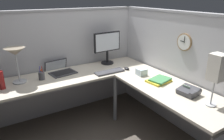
{
  "coord_description": "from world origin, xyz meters",
  "views": [
    {
      "loc": [
        -1.27,
        -2.12,
        1.78
      ],
      "look_at": [
        0.13,
        0.19,
        0.79
      ],
      "focal_mm": 33.5,
      "sensor_mm": 36.0,
      "label": 1
    }
  ],
  "objects_px": {
    "office_phone": "(189,91)",
    "desk_lamp_paper": "(217,69)",
    "laptop": "(60,70)",
    "pen_cup": "(42,76)",
    "computer_mouse": "(127,68)",
    "desk_lamp_dome": "(15,54)",
    "tissue_box": "(141,72)",
    "monitor": "(107,45)",
    "wall_clock": "(185,42)",
    "keyboard": "(110,72)",
    "thermos_flask": "(1,80)",
    "book_stack": "(159,80)"
  },
  "relations": [
    {
      "from": "desk_lamp_dome",
      "to": "tissue_box",
      "type": "height_order",
      "value": "desk_lamp_dome"
    },
    {
      "from": "monitor",
      "to": "wall_clock",
      "type": "bearing_deg",
      "value": -64.19
    },
    {
      "from": "thermos_flask",
      "to": "tissue_box",
      "type": "relative_size",
      "value": 1.83
    },
    {
      "from": "book_stack",
      "to": "pen_cup",
      "type": "bearing_deg",
      "value": 145.87
    },
    {
      "from": "laptop",
      "to": "pen_cup",
      "type": "height_order",
      "value": "pen_cup"
    },
    {
      "from": "laptop",
      "to": "book_stack",
      "type": "relative_size",
      "value": 1.35
    },
    {
      "from": "laptop",
      "to": "desk_lamp_dome",
      "type": "distance_m",
      "value": 0.66
    },
    {
      "from": "monitor",
      "to": "keyboard",
      "type": "bearing_deg",
      "value": -115.75
    },
    {
      "from": "laptop",
      "to": "book_stack",
      "type": "bearing_deg",
      "value": -46.51
    },
    {
      "from": "desk_lamp_paper",
      "to": "tissue_box",
      "type": "relative_size",
      "value": 4.42
    },
    {
      "from": "wall_clock",
      "to": "keyboard",
      "type": "bearing_deg",
      "value": 135.85
    },
    {
      "from": "tissue_box",
      "to": "monitor",
      "type": "bearing_deg",
      "value": 101.73
    },
    {
      "from": "monitor",
      "to": "keyboard",
      "type": "height_order",
      "value": "monitor"
    },
    {
      "from": "thermos_flask",
      "to": "book_stack",
      "type": "distance_m",
      "value": 1.89
    },
    {
      "from": "monitor",
      "to": "book_stack",
      "type": "distance_m",
      "value": 1.04
    },
    {
      "from": "office_phone",
      "to": "desk_lamp_paper",
      "type": "height_order",
      "value": "desk_lamp_paper"
    },
    {
      "from": "monitor",
      "to": "desk_lamp_dome",
      "type": "distance_m",
      "value": 1.33
    },
    {
      "from": "computer_mouse",
      "to": "office_phone",
      "type": "xyz_separation_m",
      "value": [
        0.12,
        -1.02,
        0.02
      ]
    },
    {
      "from": "laptop",
      "to": "desk_lamp_paper",
      "type": "xyz_separation_m",
      "value": [
        0.99,
        -1.71,
        0.36
      ]
    },
    {
      "from": "laptop",
      "to": "pen_cup",
      "type": "xyz_separation_m",
      "value": [
        -0.29,
        -0.16,
        0.03
      ]
    },
    {
      "from": "laptop",
      "to": "computer_mouse",
      "type": "relative_size",
      "value": 4.09
    },
    {
      "from": "monitor",
      "to": "desk_lamp_paper",
      "type": "bearing_deg",
      "value": -82.82
    },
    {
      "from": "monitor",
      "to": "wall_clock",
      "type": "xyz_separation_m",
      "value": [
        0.51,
        -1.05,
        0.19
      ]
    },
    {
      "from": "keyboard",
      "to": "computer_mouse",
      "type": "bearing_deg",
      "value": -4.86
    },
    {
      "from": "pen_cup",
      "to": "laptop",
      "type": "bearing_deg",
      "value": 29.02
    },
    {
      "from": "desk_lamp_paper",
      "to": "tissue_box",
      "type": "height_order",
      "value": "desk_lamp_paper"
    },
    {
      "from": "laptop",
      "to": "computer_mouse",
      "type": "distance_m",
      "value": 0.97
    },
    {
      "from": "laptop",
      "to": "desk_lamp_dome",
      "type": "height_order",
      "value": "desk_lamp_dome"
    },
    {
      "from": "desk_lamp_dome",
      "to": "office_phone",
      "type": "relative_size",
      "value": 1.99
    },
    {
      "from": "computer_mouse",
      "to": "thermos_flask",
      "type": "height_order",
      "value": "thermos_flask"
    },
    {
      "from": "desk_lamp_paper",
      "to": "book_stack",
      "type": "bearing_deg",
      "value": 92.33
    },
    {
      "from": "office_phone",
      "to": "wall_clock",
      "type": "bearing_deg",
      "value": 52.38
    },
    {
      "from": "monitor",
      "to": "thermos_flask",
      "type": "bearing_deg",
      "value": -172.86
    },
    {
      "from": "office_phone",
      "to": "desk_lamp_paper",
      "type": "bearing_deg",
      "value": -90.31
    },
    {
      "from": "computer_mouse",
      "to": "book_stack",
      "type": "bearing_deg",
      "value": -81.26
    },
    {
      "from": "office_phone",
      "to": "desk_lamp_paper",
      "type": "xyz_separation_m",
      "value": [
        -0.0,
        -0.27,
        0.35
      ]
    },
    {
      "from": "pen_cup",
      "to": "book_stack",
      "type": "relative_size",
      "value": 0.57
    },
    {
      "from": "desk_lamp_paper",
      "to": "computer_mouse",
      "type": "bearing_deg",
      "value": 95.26
    },
    {
      "from": "laptop",
      "to": "office_phone",
      "type": "bearing_deg",
      "value": -55.62
    },
    {
      "from": "pen_cup",
      "to": "thermos_flask",
      "type": "distance_m",
      "value": 0.47
    },
    {
      "from": "desk_lamp_paper",
      "to": "tissue_box",
      "type": "xyz_separation_m",
      "value": [
        -0.07,
        1.01,
        -0.34
      ]
    },
    {
      "from": "pen_cup",
      "to": "desk_lamp_dome",
      "type": "bearing_deg",
      "value": 169.26
    },
    {
      "from": "laptop",
      "to": "keyboard",
      "type": "relative_size",
      "value": 0.99
    },
    {
      "from": "thermos_flask",
      "to": "keyboard",
      "type": "bearing_deg",
      "value": -7.86
    },
    {
      "from": "pen_cup",
      "to": "thermos_flask",
      "type": "bearing_deg",
      "value": -173.9
    },
    {
      "from": "pen_cup",
      "to": "tissue_box",
      "type": "bearing_deg",
      "value": -24.19
    },
    {
      "from": "laptop",
      "to": "computer_mouse",
      "type": "bearing_deg",
      "value": -26.0
    },
    {
      "from": "laptop",
      "to": "book_stack",
      "type": "distance_m",
      "value": 1.39
    },
    {
      "from": "monitor",
      "to": "desk_lamp_dome",
      "type": "height_order",
      "value": "monitor"
    },
    {
      "from": "keyboard",
      "to": "tissue_box",
      "type": "relative_size",
      "value": 3.58
    }
  ]
}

